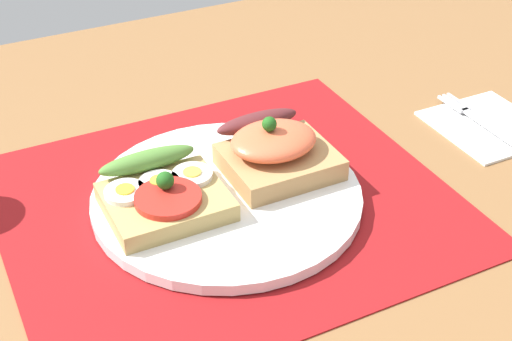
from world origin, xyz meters
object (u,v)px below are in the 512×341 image
at_px(sandwich_egg_tomato, 163,195).
at_px(fork, 483,122).
at_px(sandwich_salmon, 275,150).
at_px(napkin, 489,125).
at_px(plate, 227,197).

distance_m(sandwich_egg_tomato, fork, 0.36).
xyz_separation_m(sandwich_egg_tomato, sandwich_salmon, (0.12, 0.01, 0.01)).
relative_size(sandwich_egg_tomato, sandwich_salmon, 1.03).
bearing_deg(napkin, sandwich_salmon, 176.44).
xyz_separation_m(sandwich_egg_tomato, fork, (0.36, -0.00, -0.02)).
height_order(sandwich_salmon, fork, sandwich_salmon).
bearing_deg(plate, napkin, -0.05).
bearing_deg(napkin, fork, 169.92).
xyz_separation_m(plate, sandwich_egg_tomato, (-0.06, 0.00, 0.02)).
distance_m(sandwich_salmon, napkin, 0.26).
relative_size(sandwich_salmon, fork, 0.70).
xyz_separation_m(sandwich_salmon, napkin, (0.25, -0.02, -0.03)).
relative_size(sandwich_salmon, napkin, 0.87).
bearing_deg(sandwich_egg_tomato, napkin, -0.70).
relative_size(sandwich_egg_tomato, fork, 0.72).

